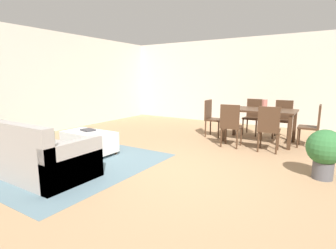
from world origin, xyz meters
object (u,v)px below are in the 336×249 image
dining_table (260,113)px  dining_chair_far_right (283,117)px  ottoman_table (89,141)px  dining_chair_far_left (253,114)px  dining_chair_head_west (212,116)px  dining_chair_head_east (313,124)px  dining_chair_near_left (231,123)px  potted_plant (325,150)px  vase_centerpiece (265,104)px  couch (26,154)px  dining_chair_near_right (269,127)px  book_on_ottoman (88,130)px

dining_table → dining_chair_far_right: bearing=63.5°
ottoman_table → dining_chair_far_left: size_ratio=1.14×
dining_chair_far_left → dining_chair_head_west: (-0.82, -0.82, 0.00)m
dining_chair_far_right → dining_chair_head_west: same height
dining_chair_far_left → dining_chair_head_east: (1.43, -0.75, 0.00)m
dining_chair_near_left → potted_plant: dining_chair_near_left is taller
dining_chair_head_west → vase_centerpiece: vase_centerpiece is taller
couch → dining_chair_near_right: bearing=46.8°
ottoman_table → book_on_ottoman: 0.23m
ottoman_table → dining_chair_head_east: 4.60m
dining_chair_near_left → dining_chair_head_east: size_ratio=1.00×
couch → dining_table: 4.76m
dining_chair_far_left → dining_chair_head_east: same height
vase_centerpiece → couch: bearing=-124.1°
couch → dining_chair_far_right: (2.99, 4.74, 0.23)m
dining_chair_near_right → dining_chair_head_west: same height
dining_chair_near_right → potted_plant: 1.42m
dining_chair_near_right → dining_chair_head_east: bearing=49.4°
dining_table → potted_plant: bearing=-53.7°
ottoman_table → vase_centerpiece: size_ratio=4.68×
dining_chair_head_east → book_on_ottoman: bearing=-143.7°
book_on_ottoman → dining_chair_far_left: bearing=56.7°
dining_chair_head_west → vase_centerpiece: bearing=1.9°
dining_chair_far_right → dining_chair_near_right: bearing=-90.7°
dining_chair_far_right → potted_plant: dining_chair_far_right is taller
dining_chair_near_left → book_on_ottoman: dining_chair_near_left is taller
dining_chair_near_left → dining_chair_head_west: size_ratio=1.00×
dining_chair_head_west → ottoman_table: bearing=-117.1°
dining_chair_head_west → potted_plant: size_ratio=1.25×
couch → dining_chair_far_right: dining_chair_far_right is taller
couch → dining_chair_far_left: (2.27, 4.76, 0.23)m
dining_chair_far_right → book_on_ottoman: size_ratio=3.54×
dining_chair_near_right → vase_centerpiece: size_ratio=4.11×
dining_chair_head_east → dining_table: bearing=-178.0°
dining_chair_near_right → book_on_ottoman: (-3.01, -1.90, -0.07)m
dining_chair_far_left → dining_chair_head_west: bearing=-135.1°
dining_chair_near_left → dining_chair_head_east: bearing=30.3°
couch → vase_centerpiece: vase_centerpiece is taller
dining_table → dining_chair_near_left: size_ratio=1.65×
ottoman_table → dining_chair_near_right: 3.53m
dining_chair_far_left → dining_chair_head_west: 1.16m
ottoman_table → dining_table: dining_table is taller
dining_chair_far_right → dining_chair_head_west: bearing=-152.6°
vase_centerpiece → book_on_ottoman: vase_centerpiece is taller
dining_chair_near_right → potted_plant: dining_chair_near_right is taller
dining_chair_head_west → potted_plant: 3.09m
ottoman_table → dining_chair_near_right: size_ratio=1.14×
dining_chair_near_left → vase_centerpiece: bearing=59.9°
dining_chair_head_west → dining_chair_head_east: bearing=1.7°
ottoman_table → vase_centerpiece: 3.88m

